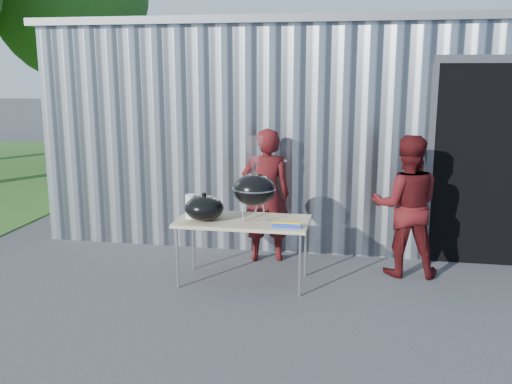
% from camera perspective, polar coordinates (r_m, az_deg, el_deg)
% --- Properties ---
extents(ground, '(80.00, 80.00, 0.00)m').
position_cam_1_polar(ground, '(6.25, -1.40, -10.67)').
color(ground, '#3B3B3D').
extents(building, '(8.20, 6.20, 3.10)m').
position_cam_1_polar(building, '(10.27, 8.89, 7.05)').
color(building, '#B8BDC5').
rests_on(building, ground).
extents(folding_table, '(1.50, 0.75, 0.75)m').
position_cam_1_polar(folding_table, '(6.51, -1.30, -3.12)').
color(folding_table, tan).
rests_on(folding_table, ground).
extents(kettle_grill, '(0.49, 0.49, 0.95)m').
position_cam_1_polar(kettle_grill, '(6.41, -0.17, 0.81)').
color(kettle_grill, black).
rests_on(kettle_grill, folding_table).
extents(grill_lid, '(0.44, 0.44, 0.32)m').
position_cam_1_polar(grill_lid, '(6.47, -5.20, -1.59)').
color(grill_lid, black).
rests_on(grill_lid, folding_table).
extents(paper_towels, '(0.12, 0.12, 0.28)m').
position_cam_1_polar(paper_towels, '(6.56, -6.54, -1.44)').
color(paper_towels, white).
rests_on(paper_towels, folding_table).
extents(white_tub, '(0.20, 0.15, 0.10)m').
position_cam_1_polar(white_tub, '(6.81, -5.49, -1.69)').
color(white_tub, white).
rests_on(white_tub, folding_table).
extents(foil_box, '(0.32, 0.06, 0.06)m').
position_cam_1_polar(foil_box, '(6.17, 3.07, -3.31)').
color(foil_box, '#1D38BD').
rests_on(foil_box, folding_table).
extents(person_cook, '(0.71, 0.56, 1.71)m').
position_cam_1_polar(person_cook, '(7.25, 1.02, -0.34)').
color(person_cook, '#470F10').
rests_on(person_cook, ground).
extents(person_bystander, '(0.85, 0.68, 1.69)m').
position_cam_1_polar(person_bystander, '(6.97, 14.77, -1.36)').
color(person_bystander, '#470F10').
rests_on(person_bystander, ground).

